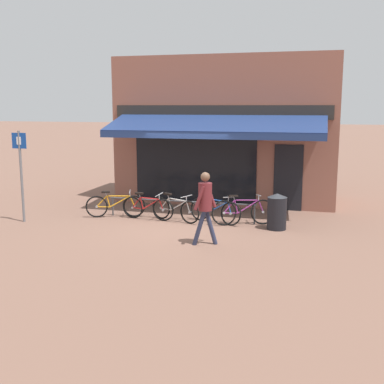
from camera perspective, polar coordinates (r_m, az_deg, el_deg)
The scene contains 11 objects.
ground_plane at distance 13.33m, azimuth -2.07°, elevation -4.14°, with size 160.00×160.00×0.00m, color brown.
shop_front at distance 17.15m, azimuth 4.29°, elevation 7.35°, with size 7.46×4.79×4.93m.
bike_rack_rail at distance 14.06m, azimuth -1.34°, elevation -1.35°, with size 4.42×0.04×0.57m.
bicycle_orange at distance 14.57m, azimuth -9.07°, elevation -1.58°, with size 1.69×0.72×0.80m.
bicycle_red at distance 14.13m, azimuth -5.30°, elevation -1.86°, with size 1.65×0.52×0.81m.
bicycle_silver at distance 13.89m, azimuth -2.03°, elevation -2.03°, with size 1.61×0.72×0.80m.
bicycle_blue at distance 13.74m, azimuth 2.74°, elevation -2.17°, with size 1.65×0.77×0.83m.
bicycle_purple at distance 13.56m, azimuth 6.10°, elevation -2.30°, with size 1.75×0.86×0.87m.
pedestrian_adult at distance 11.41m, azimuth 1.57°, elevation -0.98°, with size 0.59×0.53×1.77m.
litter_bin at distance 13.16m, azimuth 10.03°, elevation -2.27°, with size 0.53×0.53×0.98m.
parking_sign at distance 14.46m, azimuth -19.63°, elevation 2.81°, with size 0.44×0.07×2.61m.
Camera 1 is at (3.81, -12.35, 3.29)m, focal length 45.00 mm.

